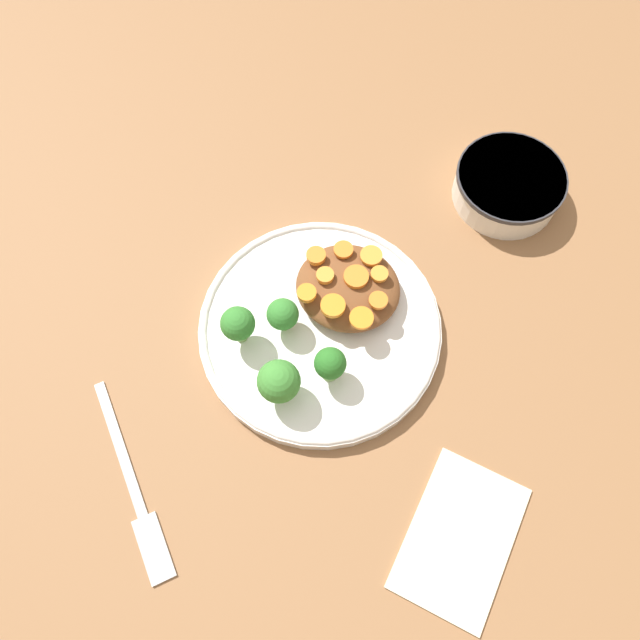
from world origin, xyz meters
name	(u,v)px	position (x,y,z in m)	size (l,w,h in m)	color
ground_plane	(320,331)	(0.00, 0.00, 0.00)	(4.00, 4.00, 0.00)	#8C603D
plate	(320,328)	(0.00, 0.00, 0.01)	(0.26, 0.26, 0.02)	white
dip_bowl	(509,185)	(0.24, -0.15, 0.02)	(0.13, 0.13, 0.04)	white
stew_mound	(348,288)	(0.04, -0.02, 0.03)	(0.10, 0.11, 0.03)	brown
broccoli_floret_0	(283,315)	(-0.01, 0.04, 0.04)	(0.03, 0.03, 0.05)	#759E51
broccoli_floret_1	(279,382)	(-0.08, 0.01, 0.05)	(0.04, 0.04, 0.06)	#7FA85B
broccoli_floret_2	(330,364)	(-0.05, -0.03, 0.04)	(0.03, 0.03, 0.05)	#7FA85B
broccoli_floret_3	(238,324)	(-0.04, 0.07, 0.05)	(0.04, 0.04, 0.05)	#7FA85B
carrot_slice_0	(371,256)	(0.08, -0.03, 0.05)	(0.02, 0.02, 0.00)	orange
carrot_slice_1	(333,306)	(0.01, -0.01, 0.05)	(0.03, 0.03, 0.01)	orange
carrot_slice_2	(344,250)	(0.08, 0.00, 0.05)	(0.02, 0.02, 0.00)	orange
carrot_slice_3	(325,275)	(0.04, 0.01, 0.05)	(0.02, 0.02, 0.01)	orange
carrot_slice_4	(378,300)	(0.03, -0.05, 0.05)	(0.02, 0.02, 0.00)	orange
carrot_slice_5	(361,318)	(0.01, -0.04, 0.05)	(0.02, 0.02, 0.00)	orange
carrot_slice_6	(356,277)	(0.05, -0.02, 0.05)	(0.03, 0.03, 0.01)	orange
carrot_slice_7	(316,256)	(0.06, 0.02, 0.05)	(0.02, 0.02, 0.01)	orange
carrot_slice_8	(379,274)	(0.06, -0.04, 0.05)	(0.02, 0.02, 0.00)	orange
carrot_slice_9	(307,293)	(0.02, 0.02, 0.05)	(0.02, 0.02, 0.01)	orange
fork	(136,497)	(-0.22, 0.11, 0.00)	(0.16, 0.16, 0.01)	#B6B6B6
napkin	(460,537)	(-0.16, -0.19, 0.00)	(0.15, 0.11, 0.01)	beige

